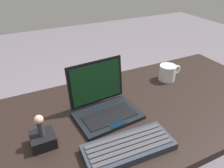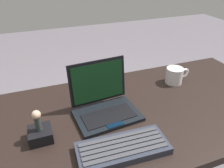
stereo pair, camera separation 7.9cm
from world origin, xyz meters
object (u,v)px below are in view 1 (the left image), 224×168
Objects in this scene: external_keyboard at (129,147)px; laptop_front at (104,105)px; figurine_stand at (43,140)px; figurine at (40,124)px; coffee_mug at (168,73)px.

laptop_front is at bearing 87.31° from external_keyboard.
laptop_front is 0.29m from figurine_stand.
figurine_stand is 0.07m from figurine.
figurine_stand is at bearing 148.50° from external_keyboard.
coffee_mug is at bearing 15.12° from figurine.
coffee_mug is at bearing 15.86° from laptop_front.
laptop_front reaches higher than external_keyboard.
laptop_front is at bearing 13.94° from figurine.
laptop_front is at bearing 13.94° from figurine_stand.
laptop_front is 0.23m from external_keyboard.
laptop_front is 3.29× the size of figurine_stand.
coffee_mug is (0.72, 0.20, -0.06)m from figurine.
coffee_mug is at bearing 15.12° from figurine_stand.
figurine_stand is (-0.28, -0.07, -0.02)m from laptop_front.
external_keyboard is 0.31m from figurine_stand.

